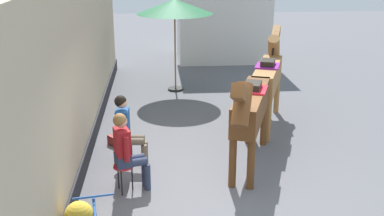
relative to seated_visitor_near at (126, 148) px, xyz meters
The scene contains 9 objects.
ground_plane 3.42m from the seated_visitor_near, 61.91° to the left, with size 40.00×40.00×0.00m, color slate.
pub_facade_wall 1.90m from the seated_visitor_near, 124.22° to the left, with size 0.34×14.00×3.40m.
distant_cottage 10.34m from the seated_visitor_near, 73.22° to the left, with size 3.40×2.60×3.50m.
seated_visitor_near is the anchor object (origin of this frame).
seated_visitor_far 0.94m from the seated_visitor_near, 92.92° to the left, with size 0.61×0.49×1.39m.
saddled_horse_near 2.35m from the seated_visitor_near, 19.15° to the left, with size 1.25×2.87×2.06m.
saddled_horse_far 4.26m from the seated_visitor_near, 44.23° to the left, with size 1.28×2.87×2.06m.
cafe_parasol 6.15m from the seated_visitor_near, 79.63° to the left, with size 2.10×2.10×2.58m.
satchel_bag 2.10m from the seated_visitor_near, 101.58° to the left, with size 0.28×0.12×0.20m, color maroon.
Camera 1 is at (-1.05, -6.96, 3.86)m, focal length 43.41 mm.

